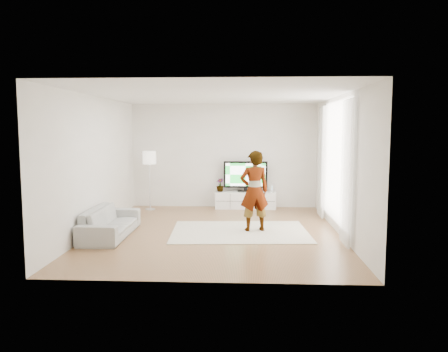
{
  "coord_description": "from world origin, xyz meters",
  "views": [
    {
      "loc": [
        0.61,
        -8.84,
        2.11
      ],
      "look_at": [
        0.14,
        0.4,
        1.13
      ],
      "focal_mm": 35.0,
      "sensor_mm": 36.0,
      "label": 1
    }
  ],
  "objects_px": {
    "floor_lamp": "(149,160)",
    "television": "(246,175)",
    "media_console": "(245,200)",
    "sofa": "(110,222)",
    "player": "(254,191)",
    "rug": "(240,232)"
  },
  "relations": [
    {
      "from": "media_console",
      "to": "player",
      "type": "xyz_separation_m",
      "value": [
        0.19,
        -2.64,
        0.62
      ]
    },
    {
      "from": "television",
      "to": "player",
      "type": "relative_size",
      "value": 0.7
    },
    {
      "from": "television",
      "to": "player",
      "type": "height_order",
      "value": "player"
    },
    {
      "from": "media_console",
      "to": "player",
      "type": "height_order",
      "value": "player"
    },
    {
      "from": "television",
      "to": "floor_lamp",
      "type": "bearing_deg",
      "value": -172.28
    },
    {
      "from": "media_console",
      "to": "sofa",
      "type": "height_order",
      "value": "sofa"
    },
    {
      "from": "floor_lamp",
      "to": "rug",
      "type": "bearing_deg",
      "value": -45.13
    },
    {
      "from": "player",
      "to": "sofa",
      "type": "distance_m",
      "value": 2.98
    },
    {
      "from": "rug",
      "to": "player",
      "type": "distance_m",
      "value": 0.9
    },
    {
      "from": "media_console",
      "to": "television",
      "type": "height_order",
      "value": "television"
    },
    {
      "from": "media_console",
      "to": "rug",
      "type": "xyz_separation_m",
      "value": [
        -0.11,
        -2.74,
        -0.22
      ]
    },
    {
      "from": "rug",
      "to": "television",
      "type": "bearing_deg",
      "value": 87.73
    },
    {
      "from": "floor_lamp",
      "to": "media_console",
      "type": "bearing_deg",
      "value": 7.1
    },
    {
      "from": "floor_lamp",
      "to": "television",
      "type": "bearing_deg",
      "value": 7.72
    },
    {
      "from": "rug",
      "to": "media_console",
      "type": "bearing_deg",
      "value": 87.7
    },
    {
      "from": "media_console",
      "to": "rug",
      "type": "height_order",
      "value": "media_console"
    },
    {
      "from": "media_console",
      "to": "floor_lamp",
      "type": "distance_m",
      "value": 2.76
    },
    {
      "from": "sofa",
      "to": "floor_lamp",
      "type": "distance_m",
      "value": 3.08
    },
    {
      "from": "rug",
      "to": "player",
      "type": "bearing_deg",
      "value": 17.71
    },
    {
      "from": "rug",
      "to": "floor_lamp",
      "type": "height_order",
      "value": "floor_lamp"
    },
    {
      "from": "player",
      "to": "sofa",
      "type": "height_order",
      "value": "player"
    },
    {
      "from": "rug",
      "to": "player",
      "type": "height_order",
      "value": "player"
    }
  ]
}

